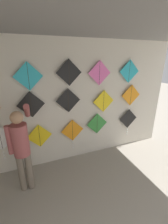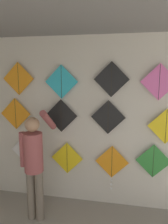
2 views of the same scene
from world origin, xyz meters
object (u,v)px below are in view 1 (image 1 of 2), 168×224
kite_4 (128,120)px  kite_14 (129,71)px  kite_0 (1,140)px  kite_12 (69,73)px  shopkeeper (21,145)px  kite_13 (100,73)px  kite_6 (31,105)px  kite_8 (104,101)px  kite_9 (131,95)px  kite_11 (28,76)px  kite_2 (73,132)px  kite_3 (97,124)px  kite_1 (39,136)px  kite_7 (68,101)px

kite_4 → kite_14: (-0.12, 0.00, 1.29)m
kite_0 → kite_12: bearing=0.0°
shopkeeper → kite_0: size_ratio=2.25×
kite_13 → kite_6: bearing=180.0°
kite_4 → kite_12: 2.09m
kite_0 → kite_6: kite_6 is taller
kite_6 → kite_13: kite_13 is taller
kite_4 → kite_12: kite_12 is taller
kite_8 → kite_9: 0.79m
kite_0 → kite_4: bearing=0.0°
kite_0 → kite_11: 1.41m
kite_6 → kite_8: (1.66, 0.00, -0.10)m
kite_8 → kite_12: 1.10m
shopkeeper → kite_0: shopkeeper is taller
kite_0 → kite_9: bearing=0.0°
kite_0 → kite_2: kite_0 is taller
kite_4 → kite_9: (0.00, 0.00, 0.69)m
kite_2 → kite_11: 1.58m
kite_12 → kite_3: bearing=0.0°
kite_3 → kite_12: kite_12 is taller
kite_9 → kite_1: bearing=180.0°
kite_2 → kite_8: (0.80, 0.00, 0.68)m
kite_11 → kite_7: bearing=0.0°
kite_6 → kite_11: 0.56m
kite_7 → kite_12: 0.60m
kite_6 → kite_3: bearing=0.0°
kite_12 → kite_11: bearing=180.0°
kite_7 → kite_9: kite_7 is taller
kite_0 → kite_1: (0.75, 0.00, -0.06)m
kite_12 → kite_14: (1.51, 0.00, -0.02)m
kite_8 → kite_13: 0.68m
kite_13 → kite_3: bearing=180.0°
kite_4 → kite_13: size_ratio=1.38×
kite_6 → kite_9: (2.45, 0.00, -0.02)m
kite_11 → kite_12: 0.80m
kite_2 → kite_6: size_ratio=1.38×
kite_12 → kite_13: size_ratio=1.00×
kite_6 → kite_0: bearing=-179.9°
kite_2 → kite_7: (-0.08, 0.00, 0.78)m
kite_13 → kite_0: bearing=-180.0°
kite_6 → kite_12: (0.82, 0.00, 0.60)m
kite_13 → kite_8: bearing=0.0°
kite_2 → kite_4: size_ratio=1.00×
kite_9 → kite_11: kite_11 is taller
kite_6 → kite_14: bearing=0.0°
kite_11 → kite_12: size_ratio=1.00×
kite_11 → kite_13: kite_13 is taller
kite_8 → kite_13: bearing=180.0°
shopkeeper → kite_3: shopkeeper is taller
kite_0 → kite_8: bearing=0.0°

